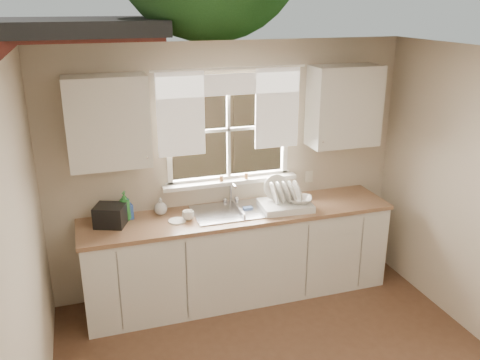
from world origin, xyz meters
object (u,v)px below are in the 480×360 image
object	(u,v)px
dish_rack	(285,202)
black_appliance	(110,215)
soap_bottle_a	(125,206)
cup	(188,215)

from	to	relation	value
dish_rack	black_appliance	bearing A→B (deg)	175.85
dish_rack	soap_bottle_a	distance (m)	1.54
dish_rack	soap_bottle_a	size ratio (longest dim) A/B	1.82
soap_bottle_a	cup	xyz separation A→B (m)	(0.56, -0.18, -0.10)
soap_bottle_a	black_appliance	bearing A→B (deg)	-127.46
soap_bottle_a	black_appliance	world-z (taller)	soap_bottle_a
soap_bottle_a	cup	size ratio (longest dim) A/B	2.54
cup	soap_bottle_a	bearing A→B (deg)	144.75
cup	black_appliance	xyz separation A→B (m)	(-0.70, 0.10, 0.05)
soap_bottle_a	cup	distance (m)	0.59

